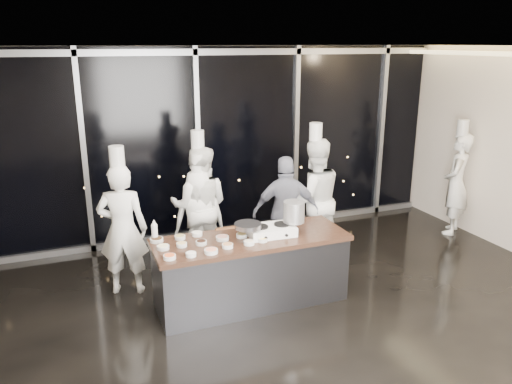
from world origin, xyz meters
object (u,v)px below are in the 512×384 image
stock_pot (294,212)px  chef_center (200,206)px  guest (286,212)px  chef_right (313,199)px  chef_far_left (123,228)px  chef_side (456,183)px  stove (271,230)px  demo_counter (251,270)px  frying_pan (247,226)px  chef_left (199,218)px

stock_pot → chef_center: chef_center is taller
stock_pot → guest: size_ratio=0.16×
stock_pot → chef_right: size_ratio=0.13×
chef_far_left → chef_side: chef_side is taller
stock_pot → guest: 0.99m
guest → chef_side: bearing=-162.1°
stove → chef_far_left: 1.96m
chef_center → stove: bearing=134.2°
demo_counter → chef_far_left: chef_far_left is taller
frying_pan → chef_right: chef_right is taller
frying_pan → chef_side: (4.25, 1.06, -0.16)m
stock_pot → guest: guest is taller
demo_counter → chef_center: 1.49m
stock_pot → chef_far_left: (-2.04, 0.92, -0.27)m
chef_center → chef_right: (1.68, -0.39, 0.03)m
stock_pot → chef_far_left: bearing=155.9°
chef_center → chef_side: chef_center is taller
demo_counter → chef_side: (4.20, 1.05, 0.46)m
frying_pan → chef_left: chef_left is taller
chef_far_left → stove: bearing=169.5°
chef_center → chef_side: bearing=-161.7°
demo_counter → chef_left: size_ratio=1.42×
chef_far_left → demo_counter: bearing=165.9°
chef_left → guest: size_ratio=1.03×
chef_far_left → chef_left: (1.14, 0.38, -0.14)m
chef_far_left → guest: 2.34m
demo_counter → chef_left: (-0.33, 1.28, 0.32)m
demo_counter → stove: (0.27, -0.02, 0.51)m
demo_counter → stove: size_ratio=4.07×
stock_pot → chef_far_left: 2.25m
chef_right → chef_side: size_ratio=1.06×
frying_pan → chef_left: 1.35m
chef_left → chef_right: 1.76m
guest → stock_pot: bearing=85.8°
demo_counter → stove: stove is taller
chef_center → guest: bearing=178.3°
stock_pot → chef_center: bearing=121.7°
stove → chef_center: bearing=114.2°
stock_pot → chef_right: (0.82, 1.02, -0.22)m
stock_pot → chef_side: chef_side is taller
guest → chef_side: chef_side is taller
stove → chef_left: (-0.59, 1.29, -0.20)m
frying_pan → chef_center: chef_center is taller
chef_far_left → chef_right: size_ratio=0.95×
chef_right → stove: bearing=46.8°
chef_left → guest: chef_left is taller
stock_pot → chef_side: size_ratio=0.13×
chef_far_left → chef_center: (1.17, 0.49, 0.01)m
chef_far_left → guest: chef_far_left is taller
demo_counter → frying_pan: bearing=-167.7°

